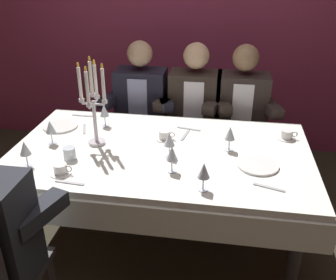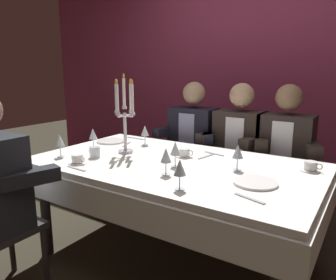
{
  "view_description": "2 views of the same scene",
  "coord_description": "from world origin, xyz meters",
  "px_view_note": "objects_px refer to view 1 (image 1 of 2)",
  "views": [
    {
      "loc": [
        0.38,
        -2.12,
        1.88
      ],
      "look_at": [
        0.05,
        0.01,
        0.81
      ],
      "focal_mm": 40.57,
      "sensor_mm": 36.0,
      "label": 1
    },
    {
      "loc": [
        1.12,
        -1.79,
        1.35
      ],
      "look_at": [
        -0.04,
        0.0,
        0.89
      ],
      "focal_mm": 34.73,
      "sensor_mm": 36.0,
      "label": 2
    }
  ],
  "objects_px": {
    "dining_table": "(161,165)",
    "coffee_cup_0": "(61,169)",
    "seated_diner_2": "(195,103)",
    "wine_glass_4": "(169,140)",
    "wine_glass_5": "(172,154)",
    "dinner_plate_0": "(61,126)",
    "wine_glass_3": "(50,128)",
    "dinner_plate_1": "(258,165)",
    "seated_diner_1": "(141,100)",
    "wine_glass_1": "(104,111)",
    "candelabra": "(93,104)",
    "wine_glass_6": "(230,134)",
    "coffee_cup_1": "(165,135)",
    "water_tumbler_0": "(70,153)",
    "wine_glass_0": "(25,149)",
    "coffee_cup_2": "(287,135)",
    "wine_glass_2": "(204,171)",
    "seated_diner_3": "(241,105)"
  },
  "relations": [
    {
      "from": "wine_glass_1",
      "to": "water_tumbler_0",
      "type": "relative_size",
      "value": 2.15
    },
    {
      "from": "wine_glass_1",
      "to": "wine_glass_3",
      "type": "distance_m",
      "value": 0.42
    },
    {
      "from": "wine_glass_4",
      "to": "seated_diner_3",
      "type": "relative_size",
      "value": 0.13
    },
    {
      "from": "dinner_plate_1",
      "to": "water_tumbler_0",
      "type": "distance_m",
      "value": 1.13
    },
    {
      "from": "wine_glass_2",
      "to": "seated_diner_3",
      "type": "distance_m",
      "value": 1.33
    },
    {
      "from": "wine_glass_4",
      "to": "seated_diner_3",
      "type": "height_order",
      "value": "seated_diner_3"
    },
    {
      "from": "wine_glass_1",
      "to": "coffee_cup_0",
      "type": "height_order",
      "value": "wine_glass_1"
    },
    {
      "from": "seated_diner_2",
      "to": "coffee_cup_2",
      "type": "bearing_deg",
      "value": -41.39
    },
    {
      "from": "wine_glass_2",
      "to": "coffee_cup_1",
      "type": "distance_m",
      "value": 0.65
    },
    {
      "from": "candelabra",
      "to": "dinner_plate_0",
      "type": "height_order",
      "value": "candelabra"
    },
    {
      "from": "dinner_plate_1",
      "to": "water_tumbler_0",
      "type": "relative_size",
      "value": 3.22
    },
    {
      "from": "dinner_plate_0",
      "to": "wine_glass_3",
      "type": "relative_size",
      "value": 1.5
    },
    {
      "from": "dinner_plate_1",
      "to": "water_tumbler_0",
      "type": "xyz_separation_m",
      "value": [
        -1.13,
        -0.09,
        0.03
      ]
    },
    {
      "from": "dining_table",
      "to": "coffee_cup_2",
      "type": "xyz_separation_m",
      "value": [
        0.82,
        0.29,
        0.15
      ]
    },
    {
      "from": "wine_glass_4",
      "to": "seated_diner_1",
      "type": "distance_m",
      "value": 1.06
    },
    {
      "from": "wine_glass_2",
      "to": "candelabra",
      "type": "bearing_deg",
      "value": 149.28
    },
    {
      "from": "candelabra",
      "to": "dinner_plate_1",
      "type": "bearing_deg",
      "value": -7.38
    },
    {
      "from": "dining_table",
      "to": "coffee_cup_0",
      "type": "relative_size",
      "value": 14.7
    },
    {
      "from": "dinner_plate_0",
      "to": "dinner_plate_1",
      "type": "height_order",
      "value": "same"
    },
    {
      "from": "wine_glass_3",
      "to": "seated_diner_2",
      "type": "height_order",
      "value": "seated_diner_2"
    },
    {
      "from": "dinner_plate_0",
      "to": "wine_glass_1",
      "type": "xyz_separation_m",
      "value": [
        0.31,
        0.07,
        0.11
      ]
    },
    {
      "from": "candelabra",
      "to": "coffee_cup_2",
      "type": "distance_m",
      "value": 1.3
    },
    {
      "from": "dinner_plate_0",
      "to": "wine_glass_3",
      "type": "height_order",
      "value": "wine_glass_3"
    },
    {
      "from": "candelabra",
      "to": "coffee_cup_1",
      "type": "relative_size",
      "value": 4.42
    },
    {
      "from": "wine_glass_4",
      "to": "seated_diner_1",
      "type": "relative_size",
      "value": 0.13
    },
    {
      "from": "coffee_cup_2",
      "to": "seated_diner_3",
      "type": "distance_m",
      "value": 0.67
    },
    {
      "from": "dinner_plate_0",
      "to": "wine_glass_0",
      "type": "bearing_deg",
      "value": -86.36
    },
    {
      "from": "wine_glass_3",
      "to": "coffee_cup_1",
      "type": "distance_m",
      "value": 0.75
    },
    {
      "from": "dinner_plate_0",
      "to": "wine_glass_3",
      "type": "xyz_separation_m",
      "value": [
        0.05,
        -0.26,
        0.11
      ]
    },
    {
      "from": "wine_glass_5",
      "to": "seated_diner_2",
      "type": "height_order",
      "value": "seated_diner_2"
    },
    {
      "from": "wine_glass_0",
      "to": "wine_glass_5",
      "type": "xyz_separation_m",
      "value": [
        0.85,
        0.07,
        0.0
      ]
    },
    {
      "from": "seated_diner_3",
      "to": "wine_glass_2",
      "type": "bearing_deg",
      "value": -99.72
    },
    {
      "from": "wine_glass_2",
      "to": "coffee_cup_1",
      "type": "bearing_deg",
      "value": 117.65
    },
    {
      "from": "wine_glass_0",
      "to": "wine_glass_3",
      "type": "bearing_deg",
      "value": 86.62
    },
    {
      "from": "seated_diner_3",
      "to": "coffee_cup_1",
      "type": "bearing_deg",
      "value": -125.49
    },
    {
      "from": "coffee_cup_1",
      "to": "wine_glass_1",
      "type": "bearing_deg",
      "value": 162.44
    },
    {
      "from": "wine_glass_0",
      "to": "seated_diner_3",
      "type": "height_order",
      "value": "seated_diner_3"
    },
    {
      "from": "dinner_plate_0",
      "to": "seated_diner_3",
      "type": "relative_size",
      "value": 0.2
    },
    {
      "from": "wine_glass_4",
      "to": "seated_diner_1",
      "type": "height_order",
      "value": "seated_diner_1"
    },
    {
      "from": "wine_glass_0",
      "to": "seated_diner_2",
      "type": "relative_size",
      "value": 0.13
    },
    {
      "from": "coffee_cup_0",
      "to": "coffee_cup_1",
      "type": "relative_size",
      "value": 1.0
    },
    {
      "from": "seated_diner_2",
      "to": "wine_glass_4",
      "type": "bearing_deg",
      "value": -94.0
    },
    {
      "from": "wine_glass_1",
      "to": "wine_glass_4",
      "type": "relative_size",
      "value": 1.0
    },
    {
      "from": "wine_glass_3",
      "to": "wine_glass_5",
      "type": "height_order",
      "value": "same"
    },
    {
      "from": "wine_glass_0",
      "to": "wine_glass_2",
      "type": "xyz_separation_m",
      "value": [
        1.04,
        -0.09,
        0.0
      ]
    },
    {
      "from": "dining_table",
      "to": "wine_glass_6",
      "type": "distance_m",
      "value": 0.49
    },
    {
      "from": "dinner_plate_1",
      "to": "seated_diner_1",
      "type": "height_order",
      "value": "seated_diner_1"
    },
    {
      "from": "seated_diner_2",
      "to": "seated_diner_3",
      "type": "relative_size",
      "value": 1.0
    },
    {
      "from": "dining_table",
      "to": "candelabra",
      "type": "relative_size",
      "value": 3.33
    },
    {
      "from": "dining_table",
      "to": "wine_glass_1",
      "type": "distance_m",
      "value": 0.6
    }
  ]
}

